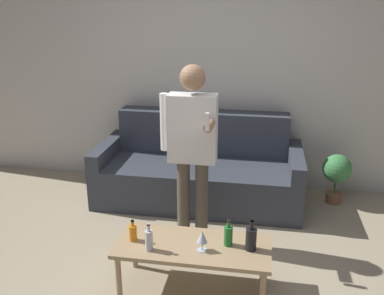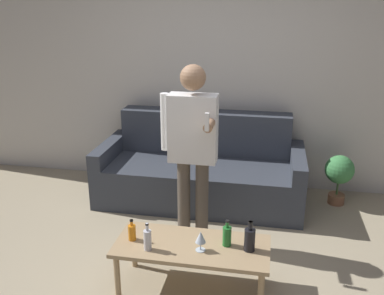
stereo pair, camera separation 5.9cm
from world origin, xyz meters
name	(u,v)px [view 2 (the right image)]	position (x,y,z in m)	size (l,w,h in m)	color
ground_plane	(178,287)	(0.00, 0.00, 0.00)	(16.00, 16.00, 0.00)	tan
wall_back	(217,68)	(0.00, 2.06, 1.35)	(8.00, 0.06, 2.70)	silver
couch	(201,170)	(-0.09, 1.57, 0.32)	(2.15, 0.93, 0.91)	#383D47
coffee_table	(192,249)	(0.11, 0.01, 0.34)	(1.13, 0.49, 0.38)	tan
bottle_orange	(148,239)	(-0.19, -0.12, 0.47)	(0.06, 0.06, 0.21)	silver
bottle_green	(250,239)	(0.52, 0.01, 0.47)	(0.08, 0.08, 0.23)	black
bottle_dark	(132,232)	(-0.34, -0.01, 0.45)	(0.06, 0.06, 0.17)	orange
bottle_yellow	(227,235)	(0.36, 0.05, 0.46)	(0.06, 0.06, 0.20)	#23752D
wine_glass_near	(201,238)	(0.18, -0.06, 0.49)	(0.08, 0.08, 0.15)	silver
person_standing_front	(192,142)	(-0.02, 0.69, 0.94)	(0.48, 0.41, 1.59)	brown
potted_plant	(339,173)	(1.36, 1.69, 0.36)	(0.30, 0.30, 0.54)	#936042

